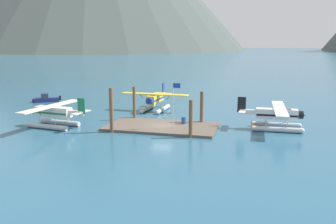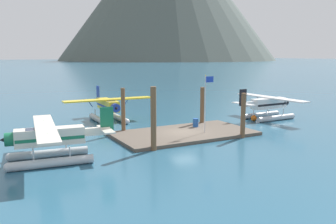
% 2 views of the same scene
% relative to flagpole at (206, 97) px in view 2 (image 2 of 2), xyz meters
% --- Properties ---
extents(ground_plane, '(1200.00, 1200.00, 0.00)m').
position_rel_flagpole_xyz_m(ground_plane, '(-1.80, 1.14, -3.79)').
color(ground_plane, '#285670').
extents(dock_platform, '(13.44, 7.29, 0.30)m').
position_rel_flagpole_xyz_m(dock_platform, '(-1.80, 1.14, -3.64)').
color(dock_platform, brown).
rests_on(dock_platform, ground).
extents(piling_near_left, '(0.47, 0.47, 5.22)m').
position_rel_flagpole_xyz_m(piling_near_left, '(-6.84, -2.48, -1.18)').
color(piling_near_left, brown).
rests_on(piling_near_left, ground).
extents(piling_near_right, '(0.44, 0.44, 4.22)m').
position_rel_flagpole_xyz_m(piling_near_right, '(2.52, -2.42, -1.68)').
color(piling_near_right, brown).
rests_on(piling_near_right, ground).
extents(piling_far_left, '(0.41, 0.41, 4.52)m').
position_rel_flagpole_xyz_m(piling_far_left, '(-6.67, 4.68, -1.53)').
color(piling_far_left, brown).
rests_on(piling_far_left, ground).
extents(piling_far_right, '(0.45, 0.45, 4.22)m').
position_rel_flagpole_xyz_m(piling_far_right, '(2.54, 4.47, -1.68)').
color(piling_far_right, brown).
rests_on(piling_far_right, ground).
extents(flagpole, '(0.95, 0.10, 5.57)m').
position_rel_flagpole_xyz_m(flagpole, '(0.00, 0.00, 0.00)').
color(flagpole, silver).
rests_on(flagpole, dock_platform).
extents(fuel_drum, '(0.62, 0.62, 0.88)m').
position_rel_flagpole_xyz_m(fuel_drum, '(0.57, 2.73, -3.05)').
color(fuel_drum, '#1E4C99').
rests_on(fuel_drum, dock_platform).
extents(mooring_buoy, '(0.69, 0.69, 0.69)m').
position_rel_flagpole_xyz_m(mooring_buoy, '(9.27, 3.60, -3.45)').
color(mooring_buoy, orange).
rests_on(mooring_buoy, ground).
extents(seaplane_white_stbd_fwd, '(7.98, 10.44, 3.84)m').
position_rel_flagpole_xyz_m(seaplane_white_stbd_fwd, '(11.76, 3.79, -2.22)').
color(seaplane_white_stbd_fwd, '#B7BABF').
rests_on(seaplane_white_stbd_fwd, ground).
extents(seaplane_cream_port_aft, '(7.95, 10.49, 3.84)m').
position_rel_flagpole_xyz_m(seaplane_cream_port_aft, '(-14.89, -1.90, -2.22)').
color(seaplane_cream_port_aft, '#B7BABF').
rests_on(seaplane_cream_port_aft, ground).
extents(seaplane_yellow_bow_left, '(10.43, 7.98, 3.84)m').
position_rel_flagpole_xyz_m(seaplane_yellow_bow_left, '(-5.85, 11.61, -2.22)').
color(seaplane_yellow_bow_left, '#B7BABF').
rests_on(seaplane_yellow_bow_left, ground).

